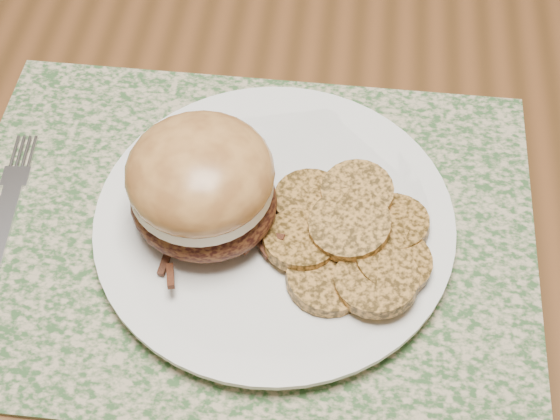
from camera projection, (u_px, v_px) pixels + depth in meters
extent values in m
plane|color=brown|center=(191.00, 391.00, 1.32)|extent=(3.50, 3.50, 0.00)
cube|color=brown|center=(118.00, 86.00, 0.73)|extent=(1.50, 0.90, 0.04)
cube|color=#33572D|center=(245.00, 231.00, 0.61)|extent=(0.45, 0.33, 0.00)
cylinder|color=white|center=(275.00, 223.00, 0.60)|extent=(0.26, 0.26, 0.02)
ellipsoid|color=black|center=(204.00, 200.00, 0.58)|extent=(0.14, 0.14, 0.04)
cylinder|color=#F0E0C4|center=(201.00, 182.00, 0.56)|extent=(0.14, 0.14, 0.01)
ellipsoid|color=#B6773B|center=(200.00, 173.00, 0.55)|extent=(0.14, 0.14, 0.06)
cylinder|color=#B27834|center=(311.00, 202.00, 0.60)|extent=(0.08, 0.08, 0.01)
cylinder|color=#B27834|center=(357.00, 192.00, 0.59)|extent=(0.07, 0.07, 0.02)
cylinder|color=#B27834|center=(391.00, 224.00, 0.58)|extent=(0.07, 0.07, 0.02)
cylinder|color=#B27834|center=(300.00, 241.00, 0.57)|extent=(0.08, 0.08, 0.02)
cylinder|color=#B27834|center=(350.00, 225.00, 0.57)|extent=(0.08, 0.08, 0.02)
cylinder|color=#B27834|center=(393.00, 261.00, 0.56)|extent=(0.06, 0.06, 0.02)
cylinder|color=#B27834|center=(328.00, 278.00, 0.56)|extent=(0.08, 0.08, 0.02)
cylinder|color=#B27834|center=(377.00, 280.00, 0.55)|extent=(0.08, 0.08, 0.02)
cube|color=silver|center=(16.00, 177.00, 0.63)|extent=(0.02, 0.02, 0.00)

